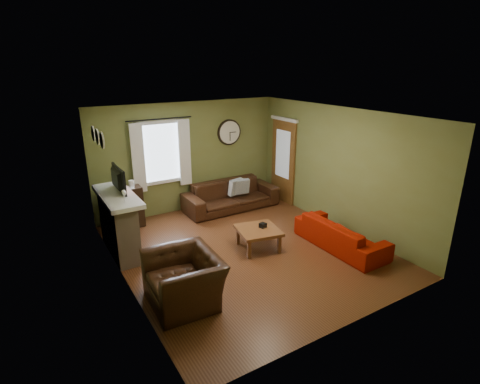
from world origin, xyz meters
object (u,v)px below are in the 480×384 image
bookshelf (125,208)px  coffee_table (258,239)px  sofa_red (341,234)px  armchair (184,279)px  sofa_brown (231,195)px

bookshelf → coffee_table: (1.93, -2.31, -0.25)m
sofa_red → armchair: (-3.30, -0.04, 0.09)m
bookshelf → armchair: (0.03, -3.15, -0.08)m
sofa_red → armchair: 3.30m
sofa_brown → sofa_red: 3.02m
sofa_brown → coffee_table: sofa_brown is taller
bookshelf → sofa_red: size_ratio=0.47×
bookshelf → armchair: size_ratio=0.78×
sofa_brown → sofa_red: bearing=-74.8°
sofa_brown → coffee_table: 2.20m
armchair → coffee_table: bearing=116.5°
sofa_red → armchair: size_ratio=1.66×
sofa_red → armchair: bearing=90.7°
bookshelf → coffee_table: 3.02m
sofa_brown → sofa_red: size_ratio=1.21×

